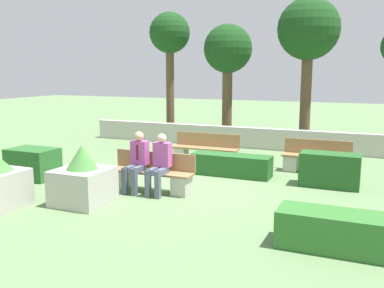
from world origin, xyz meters
name	(u,v)px	position (x,y,z in m)	size (l,w,h in m)	color
ground_plane	(191,184)	(0.00, 0.00, 0.00)	(60.00, 60.00, 0.00)	#607F51
perimeter_wall	(251,138)	(0.00, 5.40, 0.37)	(12.73, 0.30, 0.73)	#B7B2A8
bench_front	(151,176)	(-0.60, -0.87, 0.35)	(2.02, 0.48, 0.87)	#937047
bench_left_side	(205,151)	(-0.58, 2.42, 0.35)	(2.02, 0.49, 0.87)	#937047
bench_right_side	(316,160)	(2.62, 2.45, 0.34)	(1.79, 0.49, 0.87)	#937047
person_seated_man	(137,158)	(-0.88, -1.01, 0.76)	(0.38, 0.63, 1.36)	#515B70
person_seated_woman	(160,161)	(-0.30, -1.01, 0.74)	(0.38, 0.63, 1.34)	#515B70
hedge_block_near_left	(33,163)	(-3.93, -1.04, 0.38)	(1.20, 0.82, 0.77)	#286028
hedge_block_near_right	(231,165)	(0.61, 1.25, 0.28)	(2.10, 0.63, 0.56)	#235623
hedge_block_mid_left	(339,232)	(3.62, -2.64, 0.29)	(1.86, 0.70, 0.59)	#33702D
hedge_block_mid_right	(330,170)	(3.10, 1.13, 0.40)	(1.36, 0.63, 0.80)	#235623
planter_corner_right	(83,181)	(-1.42, -2.28, 0.49)	(1.05, 1.05, 1.22)	#B7B2A8
tree_leftmost	(170,38)	(-4.00, 7.02, 4.07)	(1.67, 1.67, 5.10)	brown
tree_center_left	(228,52)	(-1.50, 7.09, 3.45)	(1.90, 1.90, 4.53)	brown
tree_center_right	(309,32)	(1.57, 7.11, 4.11)	(2.25, 2.25, 5.35)	brown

